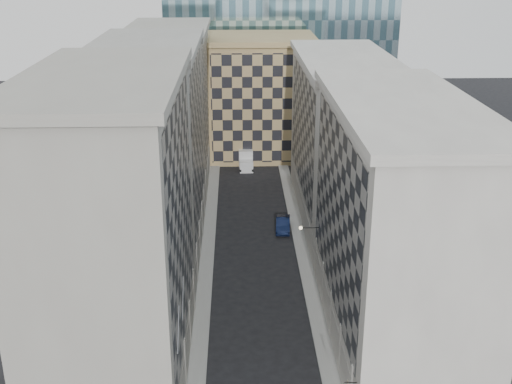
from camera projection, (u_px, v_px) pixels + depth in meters
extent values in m
cube|color=gray|center=(207.00, 258.00, 69.39)|extent=(1.50, 100.00, 0.15)
cube|color=gray|center=(304.00, 257.00, 69.70)|extent=(1.50, 100.00, 0.15)
cube|color=gray|center=(115.00, 237.00, 47.39)|extent=(10.00, 22.00, 23.00)
cube|color=gray|center=(180.00, 218.00, 47.00)|extent=(0.25, 19.36, 18.00)
cube|color=gray|center=(185.00, 349.00, 51.08)|extent=(0.45, 21.12, 3.20)
cube|color=gray|center=(101.00, 78.00, 43.15)|extent=(10.80, 22.80, 0.70)
cylinder|color=gray|center=(180.00, 364.00, 48.30)|extent=(0.90, 0.90, 4.40)
cylinder|color=gray|center=(185.00, 324.00, 53.43)|extent=(0.90, 0.90, 4.40)
cylinder|color=gray|center=(190.00, 291.00, 58.56)|extent=(0.90, 0.90, 4.40)
cube|color=gray|center=(151.00, 154.00, 68.10)|extent=(10.00, 22.00, 22.00)
cube|color=gray|center=(197.00, 140.00, 67.71)|extent=(0.25, 19.36, 17.00)
cube|color=gray|center=(199.00, 234.00, 71.61)|extent=(0.45, 21.12, 3.20)
cube|color=gray|center=(144.00, 46.00, 64.03)|extent=(10.80, 22.80, 0.70)
cylinder|color=gray|center=(193.00, 263.00, 63.69)|extent=(0.90, 0.90, 4.40)
cylinder|color=gray|center=(196.00, 239.00, 68.83)|extent=(0.90, 0.90, 4.40)
cylinder|color=gray|center=(199.00, 219.00, 73.96)|extent=(0.90, 0.90, 4.40)
cylinder|color=gray|center=(201.00, 201.00, 79.09)|extent=(0.90, 0.90, 4.40)
cube|color=gray|center=(170.00, 109.00, 88.81)|extent=(10.00, 22.00, 21.00)
cube|color=gray|center=(205.00, 98.00, 88.42)|extent=(0.25, 19.36, 16.00)
cube|color=gray|center=(207.00, 170.00, 92.14)|extent=(0.45, 21.12, 3.20)
cube|color=gray|center=(167.00, 29.00, 84.92)|extent=(10.80, 22.80, 0.70)
cylinder|color=gray|center=(203.00, 186.00, 84.22)|extent=(0.90, 0.90, 4.40)
cylinder|color=gray|center=(205.00, 172.00, 89.35)|extent=(0.90, 0.90, 4.40)
cylinder|color=gray|center=(207.00, 160.00, 94.49)|extent=(0.90, 0.90, 4.40)
cylinder|color=gray|center=(208.00, 149.00, 99.62)|extent=(0.90, 0.90, 4.40)
cube|color=#B3ACA4|center=(395.00, 230.00, 52.32)|extent=(10.00, 26.00, 20.00)
cube|color=gray|center=(337.00, 213.00, 51.64)|extent=(0.25, 22.88, 15.00)
cube|color=#B3ACA4|center=(333.00, 319.00, 55.19)|extent=(0.45, 24.96, 3.20)
cube|color=#B3ACA4|center=(406.00, 105.00, 48.61)|extent=(10.80, 26.80, 0.70)
cylinder|color=#B3ACA4|center=(344.00, 349.00, 50.12)|extent=(0.90, 0.90, 4.40)
cylinder|color=#B3ACA4|center=(335.00, 313.00, 54.98)|extent=(0.90, 0.90, 4.40)
cylinder|color=#B3ACA4|center=(326.00, 283.00, 59.83)|extent=(0.90, 0.90, 4.40)
cylinder|color=#B3ACA4|center=(320.00, 258.00, 64.68)|extent=(0.90, 0.90, 4.40)
cube|color=#B3ACA4|center=(343.00, 141.00, 77.69)|extent=(10.00, 28.00, 19.00)
cube|color=gray|center=(303.00, 130.00, 77.01)|extent=(0.25, 24.64, 14.00)
cube|color=#B3ACA4|center=(302.00, 202.00, 80.38)|extent=(0.45, 26.88, 3.20)
cube|color=#B3ACA4|center=(347.00, 60.00, 74.16)|extent=(10.80, 28.80, 0.70)
cube|color=#A68557|center=(260.00, 99.00, 101.86)|extent=(16.00, 14.00, 18.00)
cube|color=tan|center=(262.00, 109.00, 95.24)|extent=(15.20, 0.25, 16.50)
cube|color=#A68557|center=(261.00, 38.00, 98.49)|extent=(16.80, 14.80, 0.80)
cube|color=#2D2723|center=(246.00, 53.00, 113.08)|extent=(6.00, 6.00, 28.00)
cylinder|color=gray|center=(178.00, 329.00, 42.27)|extent=(0.10, 2.33, 2.33)
cylinder|color=gray|center=(183.00, 298.00, 46.00)|extent=(0.10, 2.33, 2.33)
cylinder|color=black|center=(310.00, 228.00, 61.90)|extent=(1.80, 0.08, 0.08)
sphere|color=#FFE5B2|center=(301.00, 228.00, 61.88)|extent=(0.36, 0.36, 0.36)
cube|color=silver|center=(246.00, 166.00, 96.18)|extent=(2.06, 2.24, 1.64)
cube|color=silver|center=(246.00, 157.00, 98.16)|extent=(2.18, 3.33, 2.82)
cylinder|color=black|center=(240.00, 170.00, 95.59)|extent=(0.30, 0.82, 0.82)
cylinder|color=black|center=(253.00, 170.00, 95.70)|extent=(0.30, 0.82, 0.82)
cylinder|color=black|center=(239.00, 161.00, 99.49)|extent=(0.30, 0.82, 0.82)
cylinder|color=black|center=(251.00, 161.00, 99.59)|extent=(0.30, 0.82, 0.82)
imported|color=#0E1733|center=(283.00, 224.00, 76.09)|extent=(1.98, 4.77, 1.54)
cylinder|color=black|center=(351.00, 382.00, 43.02)|extent=(0.89, 0.12, 0.06)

